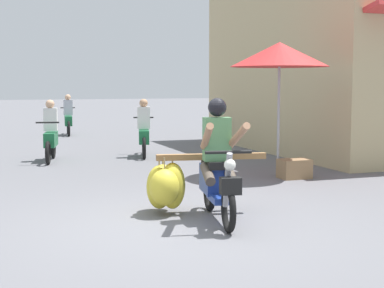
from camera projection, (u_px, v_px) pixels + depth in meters
ground_plane at (178, 226)px, 7.29m from camera, size 120.00×120.00×0.00m
motorbike_main_loaded at (189, 178)px, 7.74m from camera, size 1.63×1.88×1.58m
motorbike_distant_ahead_left at (51, 136)px, 13.32m from camera, size 0.59×1.60×1.40m
motorbike_distant_ahead_right at (68, 119)px, 20.00m from camera, size 0.50×1.62×1.40m
motorbike_distant_far_ahead at (144, 133)px, 14.10m from camera, size 0.62×1.59×1.40m
shopfront_building at (326, 66)px, 15.45m from camera, size 3.65×8.15×4.46m
market_umbrella_near_shop at (279, 55)px, 10.92m from camera, size 1.85×1.85×2.53m
produce_crate at (294, 169)px, 10.92m from camera, size 0.56×0.40×0.36m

